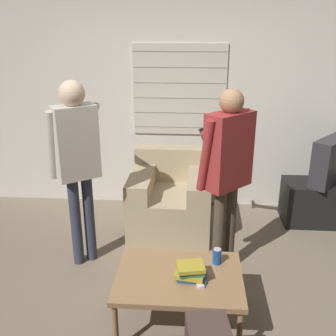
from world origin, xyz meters
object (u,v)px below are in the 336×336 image
Objects in this scene: soda_can at (217,256)px; spare_remote at (198,282)px; armchair_beige at (171,199)px; book_stack at (191,272)px; tv at (331,161)px; person_left_standing at (76,152)px; person_right_standing at (227,162)px; coffee_table at (179,280)px.

spare_remote is at bearing -118.53° from soda_can.
armchair_beige is 6.72× the size of spare_remote.
tv is at bearing 50.38° from book_stack.
tv reaches higher than book_stack.
spare_remote is (0.30, -1.63, 0.11)m from armchair_beige.
soda_can is at bearing 47.38° from book_stack.
person_left_standing is 1.52m from soda_can.
soda_can is at bearing -62.80° from person_left_standing.
tv is 2.38m from spare_remote.
person_right_standing is at bearing 50.47° from spare_remote.
armchair_beige is at bearing -41.75° from tv.
person_left_standing is (-2.54, -0.96, 0.36)m from tv.
soda_can is (1.24, -0.64, -0.60)m from person_left_standing.
person_left_standing is 1.47m from book_stack.
person_left_standing is 1.32m from person_right_standing.
person_right_standing reaches higher than armchair_beige.
spare_remote is (-1.45, -1.87, -0.29)m from tv.
armchair_beige is 1.54m from coffee_table.
soda_can is (0.28, 0.17, 0.10)m from coffee_table.
tv reaches higher than armchair_beige.
coffee_table is 0.35m from soda_can.
book_stack is at bearing 0.81° from tv.
soda_can is (0.20, 0.21, 0.00)m from book_stack.
person_left_standing reaches higher than soda_can.
person_left_standing is at bearing 140.71° from book_stack.
spare_remote is at bearing -43.31° from book_stack.
person_left_standing is at bearing -28.81° from tv.
book_stack is at bearing -154.66° from person_right_standing.
person_right_standing is 0.80m from soda_can.
tv reaches higher than coffee_table.
coffee_table is at bearing 154.52° from book_stack.
person_right_standing is 12.58× the size of spare_remote.
person_left_standing is at bearing 152.65° from soda_can.
person_right_standing reaches higher than spare_remote.
coffee_table is at bearing -161.47° from person_right_standing.
armchair_beige is 0.53× the size of person_right_standing.
spare_remote is at bearing 2.57° from tv.
book_stack is at bearing 112.74° from spare_remote.
person_left_standing reaches higher than person_right_standing.
coffee_table is 1.58× the size of tv.
person_right_standing reaches higher than book_stack.
book_stack is (1.04, -0.85, -0.60)m from person_left_standing.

